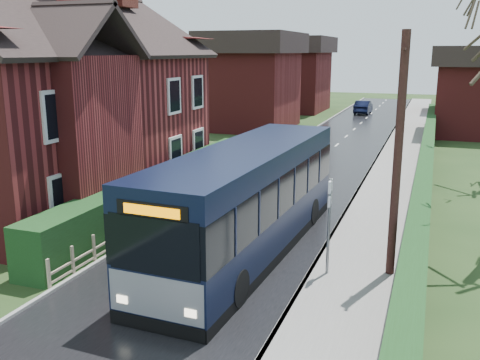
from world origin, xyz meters
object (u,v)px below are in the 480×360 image
at_px(telegraph_pole, 398,159).
at_px(car_green, 158,226).
at_px(car_silver, 213,196).
at_px(brick_house, 56,95).
at_px(bus, 247,202).
at_px(bus_stop_sign, 329,213).

bearing_deg(telegraph_pole, car_green, -179.06).
bearing_deg(car_silver, car_green, -89.85).
bearing_deg(brick_house, telegraph_pole, -15.42).
bearing_deg(telegraph_pole, bus, 175.40).
distance_m(brick_house, telegraph_pole, 14.45).
distance_m(car_silver, car_green, 3.88).
bearing_deg(bus_stop_sign, telegraph_pole, 16.33).
relative_size(brick_house, car_silver, 3.56).
relative_size(brick_house, bus_stop_sign, 5.17).
xyz_separation_m(car_silver, telegraph_pole, (6.97, -3.93, 2.68)).
distance_m(bus, telegraph_pole, 4.71).
relative_size(brick_house, bus, 1.32).
bearing_deg(bus, bus_stop_sign, -18.59).
bearing_deg(bus, car_green, -169.67).
distance_m(brick_house, car_green, 8.47).
distance_m(bus_stop_sign, telegraph_pole, 2.31).
xyz_separation_m(bus, car_silver, (-2.61, 3.47, -0.95)).
relative_size(car_green, telegraph_pole, 0.69).
relative_size(car_silver, car_green, 0.89).
bearing_deg(car_silver, brick_house, -174.48).
height_order(bus, car_silver, bus).
bearing_deg(bus, telegraph_pole, -3.48).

